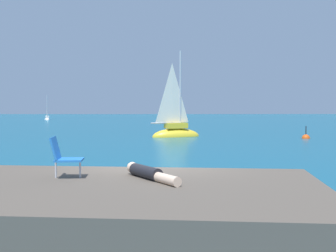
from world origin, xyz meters
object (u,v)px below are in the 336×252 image
at_px(sailboat_near, 176,132).
at_px(beach_chair, 63,155).
at_px(sailboat_far, 47,118).
at_px(person_sunbather, 149,173).
at_px(marker_buoy, 306,138).

relative_size(sailboat_near, beach_chair, 8.54).
xyz_separation_m(sailboat_far, person_sunbather, (15.74, -53.48, 0.97)).
distance_m(beach_chair, marker_buoy, 24.96).
height_order(sailboat_far, marker_buoy, sailboat_far).
relative_size(sailboat_far, person_sunbather, 2.46).
relative_size(sailboat_far, beach_chair, 4.80).
xyz_separation_m(sailboat_far, beach_chair, (14.07, -53.31, 1.30)).
distance_m(sailboat_near, marker_buoy, 9.10).
relative_size(sailboat_near, person_sunbather, 4.38).
distance_m(sailboat_near, person_sunbather, 23.73).
relative_size(sailboat_far, marker_buoy, 3.39).
height_order(person_sunbather, beach_chair, beach_chair).
xyz_separation_m(sailboat_near, sailboat_far, (-16.96, 29.79, -0.16)).
xyz_separation_m(sailboat_far, marker_buoy, (25.91, -31.39, -0.20)).
bearing_deg(sailboat_far, person_sunbather, -2.13).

